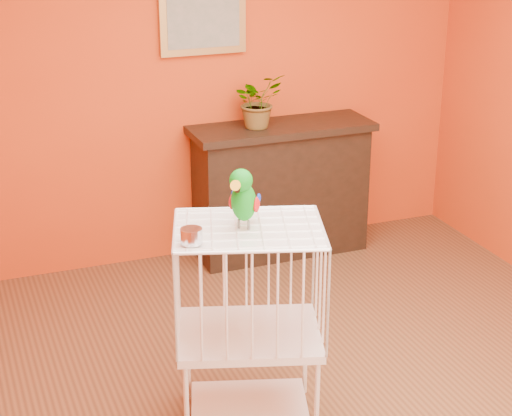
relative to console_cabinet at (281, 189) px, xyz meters
name	(u,v)px	position (x,y,z in m)	size (l,w,h in m)	color
ground	(336,408)	(-0.51, -2.02, -0.50)	(4.50, 4.50, 0.00)	brown
room_shell	(347,122)	(-0.51, -2.02, 1.09)	(4.50, 4.50, 4.50)	#CB4213
console_cabinet	(281,189)	(0.00, 0.00, 0.00)	(1.34, 0.48, 0.99)	black
potted_plant	(259,108)	(-0.18, -0.03, 0.64)	(0.35, 0.38, 0.30)	#26722D
framed_picture	(203,18)	(-0.51, 0.20, 1.25)	(0.62, 0.04, 0.50)	#AF833E
birdcage	(249,325)	(-0.99, -1.96, 0.07)	(0.84, 0.73, 1.09)	white
feed_cup	(191,236)	(-1.30, -2.05, 0.63)	(0.10, 0.10, 0.07)	silver
parrot	(243,197)	(-1.01, -1.95, 0.75)	(0.22, 0.25, 0.31)	#59544C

